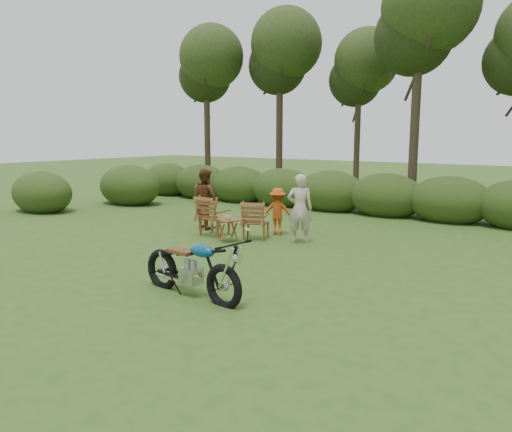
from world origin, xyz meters
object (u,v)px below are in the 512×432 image
Objects in this scene: side_table at (228,230)px; adult_b at (206,228)px; motorcycle at (192,295)px; lawn_chair_right at (256,238)px; cup at (228,217)px; adult_a at (299,242)px; lawn_chair_left at (215,235)px; child at (278,234)px.

side_table is 0.33× the size of adult_b.
motorcycle is 6.01m from adult_b.
cup is (-0.32, -0.73, 0.61)m from lawn_chair_right.
lawn_chair_left is at bearing -17.28° from adult_a.
adult_a is at bearing 32.86° from cup.
adult_b reaches higher than cup.
cup is at bearing 125.65° from motorcycle.
child is (1.31, 1.03, 0.00)m from lawn_chair_left.
motorcycle is 5.01m from lawn_chair_left.
lawn_chair_right is 0.77m from child.
lawn_chair_right is at bearing -18.86° from adult_a.
adult_b is (-3.13, 0.12, 0.00)m from adult_a.
motorcycle is at bearing -59.94° from cup.
motorcycle is 1.24× the size of adult_b.
motorcycle is 4.62m from adult_a.
motorcycle is 1.69× the size of child.
lawn_chair_left is (-1.13, -0.28, 0.00)m from lawn_chair_right.
adult_b is at bearing -12.98° from child.
child is at bearing -152.09° from adult_b.
lawn_chair_left is 0.62× the size of adult_b.
lawn_chair_right is 0.78× the size of child.
side_table is 1.58m from child.
motorcycle is 15.86× the size of cup.
adult_a reaches higher than cup.
lawn_chair_left is 1.86× the size of side_table.
adult_a is at bearing 103.30° from motorcycle.
adult_a is at bearing -165.00° from adult_b.
side_table is 0.33m from cup.
lawn_chair_left reaches higher than lawn_chair_right.
cup is at bearing -41.10° from side_table.
adult_b is 1.36× the size of child.
motorcycle reaches higher than side_table.
adult_b is (-0.84, 0.62, 0.00)m from lawn_chair_left.
adult_b is (-3.75, 4.70, 0.00)m from motorcycle.
side_table is (-0.34, -0.71, 0.28)m from lawn_chair_right.
adult_a is (1.16, 0.22, 0.00)m from lawn_chair_right.
child is at bearing 71.43° from cup.
side_table is at bearing 138.90° from cup.
adult_a reaches higher than lawn_chair_left.
child is (0.52, 1.46, -0.28)m from side_table.
lawn_chair_left is at bearing -7.00° from lawn_chair_right.
lawn_chair_left is at bearing 151.17° from side_table.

